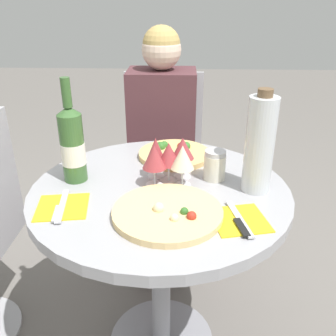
{
  "coord_description": "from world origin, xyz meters",
  "views": [
    {
      "loc": [
        0.07,
        -1.09,
        1.31
      ],
      "look_at": [
        0.03,
        -0.06,
        0.82
      ],
      "focal_mm": 40.0,
      "sensor_mm": 36.0,
      "label": 1
    }
  ],
  "objects_px": {
    "dining_table": "(160,223)",
    "seated_diner": "(161,162)",
    "wine_bottle": "(72,144)",
    "pizza_large": "(168,212)",
    "tall_carafe": "(259,144)",
    "chair_behind_diner": "(163,164)"
  },
  "relations": [
    {
      "from": "wine_bottle",
      "to": "chair_behind_diner",
      "type": "bearing_deg",
      "value": 70.44
    },
    {
      "from": "seated_diner",
      "to": "tall_carafe",
      "type": "xyz_separation_m",
      "value": [
        0.34,
        -0.62,
        0.35
      ]
    },
    {
      "from": "pizza_large",
      "to": "tall_carafe",
      "type": "xyz_separation_m",
      "value": [
        0.28,
        0.17,
        0.15
      ]
    },
    {
      "from": "pizza_large",
      "to": "wine_bottle",
      "type": "bearing_deg",
      "value": 146.12
    },
    {
      "from": "seated_diner",
      "to": "tall_carafe",
      "type": "distance_m",
      "value": 0.79
    },
    {
      "from": "pizza_large",
      "to": "wine_bottle",
      "type": "relative_size",
      "value": 0.92
    },
    {
      "from": "seated_diner",
      "to": "pizza_large",
      "type": "xyz_separation_m",
      "value": [
        0.06,
        -0.8,
        0.2
      ]
    },
    {
      "from": "dining_table",
      "to": "pizza_large",
      "type": "height_order",
      "value": "pizza_large"
    },
    {
      "from": "chair_behind_diner",
      "to": "tall_carafe",
      "type": "xyz_separation_m",
      "value": [
        0.34,
        -0.78,
        0.43
      ]
    },
    {
      "from": "pizza_large",
      "to": "tall_carafe",
      "type": "height_order",
      "value": "tall_carafe"
    },
    {
      "from": "dining_table",
      "to": "seated_diner",
      "type": "bearing_deg",
      "value": 92.89
    },
    {
      "from": "seated_diner",
      "to": "tall_carafe",
      "type": "bearing_deg",
      "value": 118.77
    },
    {
      "from": "chair_behind_diner",
      "to": "pizza_large",
      "type": "distance_m",
      "value": 0.99
    },
    {
      "from": "seated_diner",
      "to": "pizza_large",
      "type": "bearing_deg",
      "value": 94.61
    },
    {
      "from": "dining_table",
      "to": "wine_bottle",
      "type": "distance_m",
      "value": 0.4
    },
    {
      "from": "chair_behind_diner",
      "to": "pizza_large",
      "type": "xyz_separation_m",
      "value": [
        0.06,
        -0.95,
        0.29
      ]
    },
    {
      "from": "wine_bottle",
      "to": "seated_diner",
      "type": "bearing_deg",
      "value": 65.8
    },
    {
      "from": "wine_bottle",
      "to": "pizza_large",
      "type": "bearing_deg",
      "value": -33.88
    },
    {
      "from": "chair_behind_diner",
      "to": "seated_diner",
      "type": "height_order",
      "value": "seated_diner"
    },
    {
      "from": "chair_behind_diner",
      "to": "pizza_large",
      "type": "height_order",
      "value": "chair_behind_diner"
    },
    {
      "from": "seated_diner",
      "to": "wine_bottle",
      "type": "xyz_separation_m",
      "value": [
        -0.26,
        -0.58,
        0.32
      ]
    },
    {
      "from": "chair_behind_diner",
      "to": "seated_diner",
      "type": "relative_size",
      "value": 0.79
    }
  ]
}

